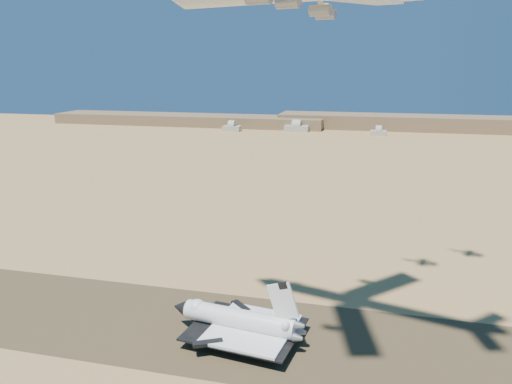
% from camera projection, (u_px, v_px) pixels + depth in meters
% --- Properties ---
extents(ground, '(1200.00, 1200.00, 0.00)m').
position_uv_depth(ground, '(229.00, 332.00, 155.28)').
color(ground, tan).
rests_on(ground, ground).
extents(runway, '(600.00, 50.00, 0.06)m').
position_uv_depth(runway, '(229.00, 332.00, 155.28)').
color(runway, '#4F4027').
rests_on(runway, ground).
extents(ridgeline, '(960.00, 90.00, 18.00)m').
position_uv_depth(ridgeline, '(400.00, 124.00, 633.80)').
color(ridgeline, olive).
rests_on(ridgeline, ground).
extents(hangars, '(200.50, 29.50, 30.00)m').
position_uv_depth(hangars, '(293.00, 128.00, 618.93)').
color(hangars, '#A8A495').
rests_on(hangars, ground).
extents(shuttle, '(43.06, 30.01, 21.15)m').
position_uv_depth(shuttle, '(238.00, 321.00, 150.56)').
color(shuttle, white).
rests_on(shuttle, runway).
extents(crew_a, '(0.56, 0.72, 1.75)m').
position_uv_depth(crew_a, '(253.00, 349.00, 144.19)').
color(crew_a, '#D54D0C').
rests_on(crew_a, runway).
extents(crew_b, '(0.79, 0.89, 1.59)m').
position_uv_depth(crew_b, '(261.00, 349.00, 144.50)').
color(crew_b, '#D54D0C').
rests_on(crew_b, runway).
extents(crew_c, '(1.15, 0.90, 1.76)m').
position_uv_depth(crew_c, '(253.00, 353.00, 142.13)').
color(crew_c, '#D54D0C').
rests_on(crew_c, runway).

